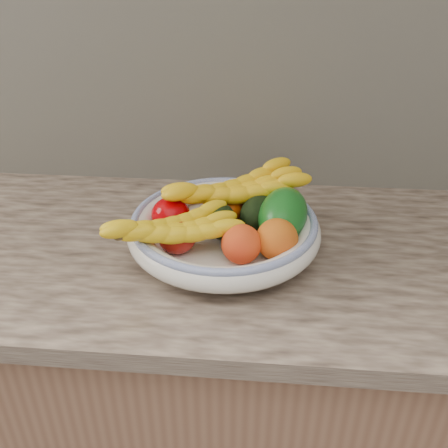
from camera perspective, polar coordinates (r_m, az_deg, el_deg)
kitchen_counter at (r=1.34m, az=0.10°, el=-17.92°), size 2.44×0.66×1.40m
fruit_bowl at (r=1.01m, az=-0.00°, el=-0.56°), size 0.39×0.39×0.08m
clementine_back_left at (r=1.08m, az=-1.04°, el=2.06°), size 0.06×0.06×0.05m
clementine_back_right at (r=1.11m, az=1.55°, el=2.83°), size 0.07×0.07×0.05m
clementine_back_mid at (r=1.07m, az=0.74°, el=1.78°), size 0.07×0.07×0.05m
tomato_left at (r=1.04m, az=-6.09°, el=1.08°), size 0.09×0.09×0.07m
tomato_near_left at (r=0.96m, az=-5.37°, el=-1.42°), size 0.09×0.09×0.07m
avocado_center at (r=1.01m, az=-0.54°, el=0.43°), size 0.10×0.12×0.07m
avocado_right at (r=1.04m, az=3.92°, el=1.32°), size 0.10×0.12×0.07m
green_mango at (r=1.01m, az=6.75°, el=1.00°), size 0.15×0.17×0.13m
peach_front at (r=0.93m, az=2.00°, el=-2.30°), size 0.10×0.10×0.08m
peach_right at (r=0.95m, az=6.07°, el=-1.75°), size 0.10×0.10×0.08m
banana_bunch_back at (r=1.06m, az=1.23°, el=3.51°), size 0.35×0.26×0.09m
banana_bunch_front at (r=0.94m, az=-5.94°, el=-0.94°), size 0.30×0.23×0.08m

